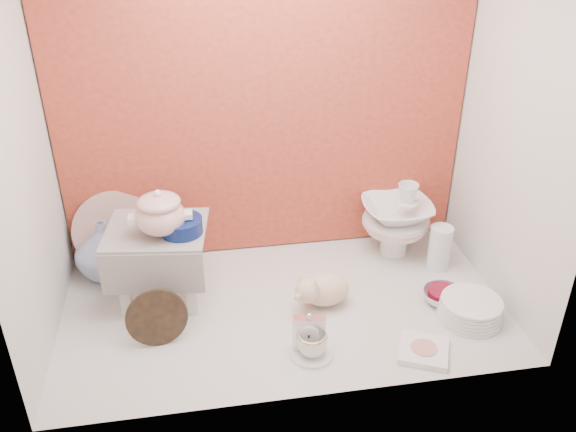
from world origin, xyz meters
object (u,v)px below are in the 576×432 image
Objects in this scene: plush_pig at (325,289)px; dinner_plate_stack at (471,309)px; floral_platter at (115,231)px; step_stool at (160,264)px; blue_white_vase at (105,249)px; gold_rim_teacup at (312,343)px; soup_tureen at (160,212)px; crystal_bowl at (443,297)px; porcelain_tower at (396,219)px; mantel_clock at (309,333)px.

plush_pig is 0.98× the size of dinner_plate_stack.
floral_platter is 0.97m from plush_pig.
step_stool reaches higher than blue_white_vase.
floral_platter is 1.05m from gold_rim_teacup.
crystal_bowl is (1.12, -0.18, -0.41)m from soup_tureen.
dinner_plate_stack is at bearing -74.37° from porcelain_tower.
plush_pig is 0.50m from crystal_bowl.
floral_platter is 1.27m from porcelain_tower.
blue_white_vase reaches higher than gold_rim_teacup.
blue_white_vase is at bearing 152.11° from plush_pig.
step_stool is 2.26× the size of mantel_clock.
mantel_clock is at bearing -173.11° from dinner_plate_stack.
porcelain_tower is at bearing 12.20° from soup_tureen.
crystal_bowl is 0.44m from porcelain_tower.
dinner_plate_stack is 0.73× the size of porcelain_tower.
floral_platter reaches higher than plush_pig.
porcelain_tower reaches higher than dinner_plate_stack.
step_stool is 1.07× the size of floral_platter.
porcelain_tower is at bearing 101.41° from crystal_bowl.
soup_tureen is at bearing -167.80° from porcelain_tower.
floral_platter reaches higher than mantel_clock.
dinner_plate_stack is at bearing -23.95° from floral_platter.
floral_platter reaches higher than crystal_bowl.
plush_pig is (0.12, 0.27, -0.01)m from mantel_clock.
dinner_plate_stack is at bearing -8.48° from step_stool.
soup_tureen is 0.89× the size of dinner_plate_stack.
crystal_bowl is (1.40, -0.44, -0.11)m from blue_white_vase.
porcelain_tower is (0.52, 0.63, 0.12)m from gold_rim_teacup.
porcelain_tower is (1.07, 0.18, 0.01)m from step_stool.
dinner_plate_stack is 1.52× the size of crystal_bowl.
mantel_clock is at bearing -36.76° from soup_tureen.
blue_white_vase is at bearing 147.50° from step_stool.
blue_white_vase is 1.54× the size of mantel_clock.
floral_platter is at bearing 175.36° from porcelain_tower.
gold_rim_teacup is 0.44× the size of dinner_plate_stack.
floral_platter reaches higher than dinner_plate_stack.
soup_tureen is at bearing 141.86° from gold_rim_teacup.
soup_tureen reaches higher than porcelain_tower.
step_stool reaches higher than crystal_bowl.
plush_pig is 2.22× the size of gold_rim_teacup.
crystal_bowl is (1.15, -0.23, -0.14)m from step_stool.
step_stool is 1.51× the size of dinner_plate_stack.
floral_platter is 0.10m from blue_white_vase.
floral_platter is 2.11× the size of mantel_clock.
soup_tureen reaches higher than crystal_bowl.
soup_tureen is 2.02× the size of gold_rim_teacup.
mantel_clock is 0.65m from crystal_bowl.
soup_tureen is 0.48m from blue_white_vase.
gold_rim_teacup is 0.65m from crystal_bowl.
floral_platter is (-0.23, 0.33, -0.25)m from soup_tureen.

